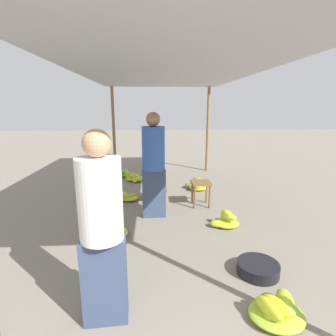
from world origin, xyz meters
name	(u,v)px	position (x,y,z in m)	size (l,w,h in m)	color
canopy_post_back_left	(114,130)	(-1.30, 6.10, 1.16)	(0.08, 0.08, 2.32)	olive
canopy_post_back_right	(208,130)	(1.30, 6.10, 1.16)	(0.08, 0.08, 2.32)	olive
canopy_tarp	(167,70)	(0.00, 3.20, 2.34)	(3.00, 6.20, 0.04)	#B2B2B7
vendor_foreground	(102,228)	(-0.65, 0.76, 0.84)	(0.37, 0.37, 1.62)	#384766
stool	(201,186)	(0.63, 3.35, 0.37)	(0.34, 0.34, 0.46)	brown
basin_black	(258,268)	(0.88, 1.29, 0.06)	(0.45, 0.45, 0.13)	black
banana_pile_left_0	(105,230)	(-0.93, 2.26, 0.08)	(0.61, 0.59, 0.25)	#9FC430
banana_pile_left_1	(128,197)	(-0.75, 3.72, 0.06)	(0.44, 0.42, 0.16)	#85B934
banana_pile_left_2	(135,178)	(-0.70, 5.13, 0.07)	(0.53, 0.58, 0.20)	#A3C62F
banana_pile_left_3	(125,174)	(-0.99, 5.54, 0.08)	(0.53, 0.37, 0.20)	#A7C72E
banana_pile_right_0	(226,221)	(0.85, 2.47, 0.09)	(0.46, 0.44, 0.26)	#7DB636
banana_pile_right_1	(278,310)	(0.81, 0.67, 0.08)	(0.48, 0.48, 0.21)	yellow
banana_pile_right_2	(198,185)	(0.74, 4.29, 0.10)	(0.52, 0.52, 0.28)	yellow
crate_near	(156,193)	(-0.20, 3.77, 0.11)	(0.43, 0.43, 0.22)	#9E7A4C
shopper_walking_mid	(154,164)	(-0.23, 2.93, 0.89)	(0.39, 0.37, 1.71)	#384766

